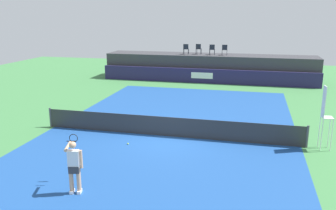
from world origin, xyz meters
The scene contains 14 objects.
ground_plane centered at (0.00, 3.00, 0.00)m, with size 48.00×48.00×0.00m, color #3D7A42.
court_inner centered at (0.00, 0.00, 0.00)m, with size 12.00×22.00×0.00m, color #1C478C.
sponsor_wall centered at (0.00, 13.50, 0.60)m, with size 18.00×0.22×1.20m.
spectator_platform centered at (0.00, 15.30, 1.10)m, with size 18.00×2.80×2.20m, color #38383D.
spectator_chair_far_left centered at (-2.03, 14.95, 2.69)m, with size 0.47×0.47×0.89m.
spectator_chair_left centered at (-0.98, 15.30, 2.69)m, with size 0.46×0.46×0.89m.
spectator_chair_center centered at (0.23, 15.04, 2.69)m, with size 0.46×0.46×0.89m.
spectator_chair_right centered at (1.28, 15.11, 2.69)m, with size 0.47×0.47×0.89m.
umpire_chair centered at (6.80, -0.01, 1.59)m, with size 0.48×0.48×2.76m.
tennis_net centered at (0.00, 0.00, 0.47)m, with size 12.40×0.02×0.95m, color #2D2D2D.
net_post_near centered at (-6.20, 0.00, 0.50)m, with size 0.10×0.10×1.00m, color #4C4C51.
net_post_far centered at (6.20, 0.00, 0.50)m, with size 0.10×0.10×1.00m, color #4C4C51.
tennis_player centered at (-1.63, -6.01, 0.96)m, with size 0.89×1.11×1.77m.
tennis_ball centered at (-1.48, -1.49, 0.04)m, with size 0.07×0.07×0.07m, color #D8EA33.
Camera 1 is at (3.77, -15.51, 5.68)m, focal length 37.98 mm.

